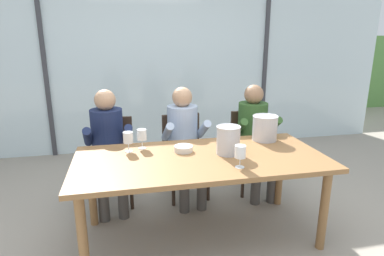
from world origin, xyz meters
name	(u,v)px	position (x,y,z in m)	size (l,w,h in m)	color
ground	(180,186)	(0.00, 1.00, 0.00)	(14.00, 14.00, 0.00)	#9E9384
window_glass_panel	(162,64)	(0.00, 2.46, 1.30)	(7.25, 0.03, 2.60)	silver
window_mullion_left	(45,66)	(-1.63, 2.44, 1.30)	(0.06, 0.06, 2.60)	#38383D
window_mullion_right	(265,63)	(1.63, 2.44, 1.30)	(0.06, 0.06, 2.60)	#38383D
hillside_vineyard	(147,72)	(0.00, 5.59, 0.86)	(13.25, 2.40, 1.73)	#568942
dining_table	(201,165)	(0.00, 0.00, 0.66)	(2.05, 0.96, 0.74)	olive
chair_near_curtain	(113,153)	(-0.74, 0.89, 0.51)	(0.47, 0.47, 0.87)	#332319
chair_left_of_center	(183,149)	(0.02, 0.87, 0.51)	(0.48, 0.48, 0.87)	#332319
chair_center	(251,144)	(0.80, 0.88, 0.51)	(0.44, 0.44, 0.87)	#332319
person_navy_polo	(108,142)	(-0.77, 0.75, 0.68)	(0.48, 0.63, 1.19)	#192347
person_pale_blue_shirt	(185,137)	(0.01, 0.75, 0.68)	(0.48, 0.62, 1.19)	#9EB2D1
person_olive_shirt	(255,132)	(0.79, 0.75, 0.68)	(0.47, 0.61, 1.19)	#2D5123
ice_bucket_primary	(228,140)	(0.24, 0.03, 0.86)	(0.20, 0.20, 0.24)	#B7B7BC
ice_bucket_secondary	(265,128)	(0.70, 0.32, 0.86)	(0.24, 0.24, 0.24)	#B7B7BC
tasting_bowl	(184,149)	(-0.12, 0.16, 0.76)	(0.16, 0.16, 0.05)	silver
wine_glass_by_left_taster	(128,138)	(-0.58, 0.25, 0.85)	(0.08, 0.08, 0.17)	silver
wine_glass_near_bucket	(142,136)	(-0.46, 0.31, 0.85)	(0.08, 0.08, 0.17)	silver
wine_glass_center_pour	(240,153)	(0.23, -0.28, 0.85)	(0.08, 0.08, 0.17)	silver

